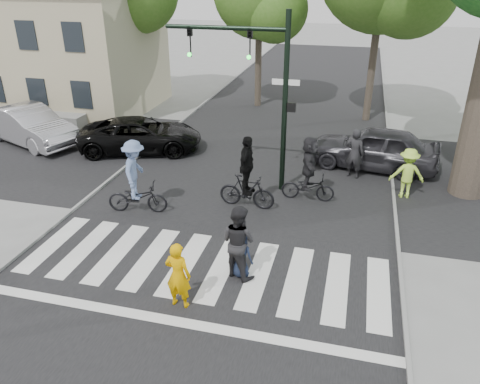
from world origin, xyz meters
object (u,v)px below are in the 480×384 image
object	(u,v)px
pedestrian_woman	(178,275)
pedestrian_adult	(238,241)
cyclist_left	(136,182)
car_grey	(374,148)
cyclist_right	(309,172)
traffic_signal	(260,78)
car_suv	(141,135)
cyclist_mid	(247,179)
pedestrian_child	(241,255)
car_silver	(30,126)

from	to	relation	value
pedestrian_woman	pedestrian_adult	xyz separation A→B (m)	(1.02, 1.52, 0.14)
cyclist_left	car_grey	distance (m)	9.21
pedestrian_woman	cyclist_right	bearing A→B (deg)	-105.57
traffic_signal	car_suv	world-z (taller)	traffic_signal
cyclist_mid	traffic_signal	bearing A→B (deg)	88.90
pedestrian_child	cyclist_right	size ratio (longest dim) A/B	0.56
pedestrian_child	car_suv	distance (m)	9.95
cyclist_left	car_silver	world-z (taller)	cyclist_left
cyclist_mid	car_grey	size ratio (longest dim) A/B	0.50
pedestrian_adult	car_suv	distance (m)	9.86
car_silver	cyclist_right	bearing A→B (deg)	-79.91
pedestrian_woman	cyclist_mid	bearing A→B (deg)	-89.84
car_silver	car_grey	xyz separation A→B (m)	(14.70, 0.88, 0.00)
pedestrian_child	pedestrian_woman	bearing A→B (deg)	68.24
pedestrian_child	cyclist_mid	bearing A→B (deg)	-63.28
traffic_signal	car_grey	distance (m)	5.75
pedestrian_child	car_suv	size ratio (longest dim) A/B	0.25
cyclist_left	car_grey	bearing A→B (deg)	37.74
car_silver	traffic_signal	bearing A→B (deg)	-78.76
pedestrian_woman	cyclist_left	world-z (taller)	cyclist_left
pedestrian_woman	car_silver	distance (m)	13.59
traffic_signal	cyclist_left	distance (m)	5.21
pedestrian_adult	pedestrian_child	bearing A→B (deg)	174.54
cyclist_mid	car_silver	xyz separation A→B (m)	(-10.72, 3.57, -0.17)
car_suv	car_silver	xyz separation A→B (m)	(-5.14, -0.36, 0.12)
pedestrian_child	car_silver	bearing A→B (deg)	-17.24
pedestrian_woman	pedestrian_adult	bearing A→B (deg)	-119.89
cyclist_left	cyclist_mid	xyz separation A→B (m)	(3.30, 1.18, -0.05)
pedestrian_woman	pedestrian_child	world-z (taller)	pedestrian_woman
cyclist_mid	car_suv	xyz separation A→B (m)	(-5.58, 3.92, -0.29)
pedestrian_adult	pedestrian_woman	bearing A→B (deg)	80.32
traffic_signal	car_silver	bearing A→B (deg)	169.74
car_silver	pedestrian_woman	bearing A→B (deg)	-108.72
traffic_signal	car_silver	world-z (taller)	traffic_signal
cyclist_mid	cyclist_left	bearing A→B (deg)	-160.27
pedestrian_woman	cyclist_right	world-z (taller)	cyclist_right
car_grey	pedestrian_woman	bearing A→B (deg)	-16.29
cyclist_left	pedestrian_adult	bearing A→B (deg)	-32.23
car_grey	pedestrian_child	bearing A→B (deg)	-13.62
pedestrian_woman	pedestrian_adult	world-z (taller)	pedestrian_adult
cyclist_right	car_grey	xyz separation A→B (m)	(2.11, 3.43, -0.17)
cyclist_right	car_suv	size ratio (longest dim) A/B	0.44
pedestrian_child	pedestrian_adult	bearing A→B (deg)	-14.41
cyclist_mid	car_silver	size ratio (longest dim) A/B	0.49
car_silver	pedestrian_adult	bearing A→B (deg)	-100.99
pedestrian_woman	car_grey	distance (m)	10.58
pedestrian_woman	car_grey	bearing A→B (deg)	-110.15
traffic_signal	car_suv	distance (m)	6.86
cyclist_mid	pedestrian_adult	bearing A→B (deg)	-79.67
pedestrian_adult	cyclist_right	bearing A→B (deg)	-80.02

